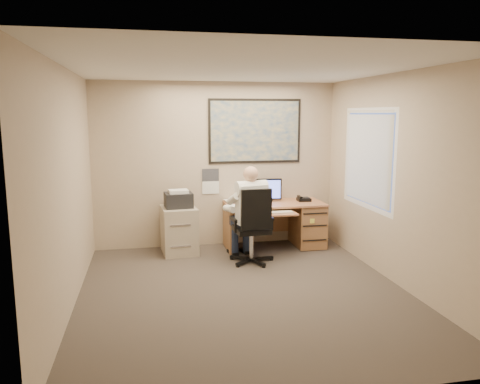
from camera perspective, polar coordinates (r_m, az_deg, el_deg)
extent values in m
cube|color=#3B342E|center=(5.90, 0.51, -12.19)|extent=(4.00, 4.50, 0.00)
cube|color=white|center=(5.51, 0.55, 14.90)|extent=(4.00, 4.50, 0.00)
cube|color=#BAA68D|center=(7.75, -2.90, 3.32)|extent=(4.00, 0.00, 2.70)
cube|color=#BAA68D|center=(3.42, 8.35, -4.67)|extent=(4.00, 0.00, 2.70)
cube|color=#BAA68D|center=(5.50, -20.31, 0.21)|extent=(0.00, 4.50, 2.70)
cube|color=#BAA68D|center=(6.27, 18.72, 1.37)|extent=(0.00, 4.50, 2.70)
cube|color=#BB7950|center=(7.66, 4.23, -1.41)|extent=(1.60, 0.75, 0.03)
cube|color=#A06C41|center=(7.91, 8.22, -3.92)|extent=(0.45, 0.70, 0.70)
cube|color=#A06C41|center=(7.57, -1.52, -4.42)|extent=(0.04, 0.70, 0.70)
cube|color=#A06C41|center=(8.04, 3.54, -2.95)|extent=(1.55, 0.03, 0.55)
cylinder|color=black|center=(7.78, 3.33, -1.05)|extent=(0.19, 0.19, 0.02)
cube|color=black|center=(7.72, 3.38, 0.35)|extent=(0.47, 0.10, 0.35)
cube|color=#5568E8|center=(7.70, 3.43, 0.32)|extent=(0.41, 0.06, 0.30)
cube|color=#BB7950|center=(7.24, 4.79, -2.67)|extent=(0.55, 0.30, 0.02)
cube|color=beige|center=(7.23, 4.79, -2.49)|extent=(0.43, 0.14, 0.02)
cube|color=black|center=(7.85, 7.78, -0.91)|extent=(0.21, 0.19, 0.05)
cylinder|color=silver|center=(7.43, 3.39, -1.00)|extent=(0.07, 0.07, 0.16)
cylinder|color=white|center=(7.77, 1.47, -0.77)|extent=(0.08, 0.08, 0.10)
cube|color=white|center=(7.55, 0.94, -1.33)|extent=(0.60, 0.56, 0.03)
cube|color=#1E4C93|center=(7.81, 1.85, 7.42)|extent=(1.56, 0.03, 1.06)
cube|color=white|center=(7.75, -3.60, 1.31)|extent=(0.28, 0.01, 0.42)
cube|color=#AFA28D|center=(7.48, -7.43, -4.62)|extent=(0.58, 0.67, 0.74)
cube|color=black|center=(7.38, -7.51, -0.98)|extent=(0.45, 0.40, 0.23)
cube|color=white|center=(7.34, -7.53, 0.07)|extent=(0.31, 0.26, 0.05)
cylinder|color=silver|center=(6.98, 1.40, -6.44)|extent=(0.06, 0.06, 0.42)
cube|color=black|center=(6.92, 1.41, -4.58)|extent=(0.51, 0.51, 0.07)
cube|color=black|center=(6.61, 1.77, -2.15)|extent=(0.45, 0.09, 0.58)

